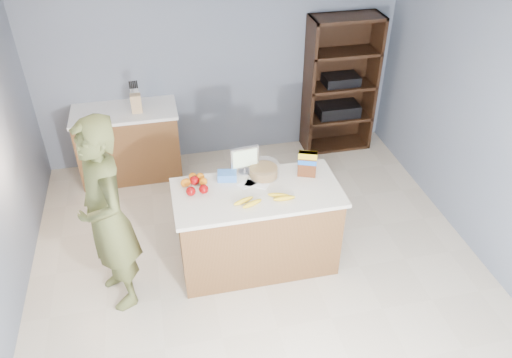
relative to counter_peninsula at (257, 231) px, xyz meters
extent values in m
cube|color=beige|center=(0.00, -0.30, -0.42)|extent=(4.50, 5.00, 0.02)
cube|color=slate|center=(0.00, 2.20, 0.83)|extent=(4.50, 0.02, 2.50)
cube|color=slate|center=(2.25, -0.30, 0.83)|extent=(0.02, 5.00, 2.50)
cube|color=white|center=(0.00, -0.30, 2.08)|extent=(4.50, 5.00, 0.02)
cube|color=brown|center=(0.00, 0.00, 0.01)|extent=(1.50, 0.70, 0.86)
cube|color=silver|center=(0.00, 0.00, 0.46)|extent=(1.56, 0.76, 0.04)
cube|color=black|center=(0.00, 0.00, -0.37)|extent=(1.46, 0.66, 0.10)
cube|color=brown|center=(-1.20, 1.90, 0.01)|extent=(1.20, 0.60, 0.86)
cube|color=white|center=(-1.20, 1.90, 0.46)|extent=(1.24, 0.62, 0.04)
cube|color=black|center=(1.55, 2.18, 0.48)|extent=(0.90, 0.04, 1.80)
cube|color=black|center=(1.12, 2.00, 0.48)|extent=(0.04, 0.40, 1.80)
cube|color=black|center=(1.98, 2.00, 0.48)|extent=(0.04, 0.40, 1.80)
cube|color=black|center=(1.55, 2.00, -0.40)|extent=(0.90, 0.40, 0.04)
cube|color=black|center=(1.55, 2.00, 0.03)|extent=(0.90, 0.40, 0.04)
cube|color=black|center=(1.55, 2.00, 0.48)|extent=(0.90, 0.40, 0.04)
cube|color=black|center=(1.55, 2.00, 0.93)|extent=(0.90, 0.40, 0.04)
cube|color=black|center=(1.55, 2.00, 1.36)|extent=(0.90, 0.40, 0.04)
cube|color=black|center=(1.55, 2.00, 0.13)|extent=(0.55, 0.32, 0.16)
cube|color=black|center=(1.55, 2.00, 0.56)|extent=(0.45, 0.30, 0.12)
imported|color=brown|center=(-1.34, -0.14, 0.52)|extent=(0.68, 0.80, 1.88)
cube|color=tan|center=(-1.04, 1.83, 0.59)|extent=(0.12, 0.10, 0.22)
cylinder|color=black|center=(-1.08, 1.83, 0.75)|extent=(0.02, 0.02, 0.09)
cylinder|color=black|center=(-1.06, 1.83, 0.75)|extent=(0.02, 0.02, 0.09)
cylinder|color=black|center=(-1.04, 1.83, 0.75)|extent=(0.02, 0.02, 0.09)
cylinder|color=black|center=(-1.02, 1.83, 0.75)|extent=(0.02, 0.02, 0.09)
cylinder|color=black|center=(-1.00, 1.83, 0.75)|extent=(0.02, 0.02, 0.09)
cube|color=white|center=(-0.05, 0.14, 0.49)|extent=(0.25, 0.20, 0.00)
cube|color=white|center=(0.02, 0.10, 0.49)|extent=(0.25, 0.21, 0.00)
ellipsoid|color=yellow|center=(-0.16, -0.15, 0.51)|extent=(0.21, 0.12, 0.05)
ellipsoid|color=yellow|center=(-0.09, -0.20, 0.51)|extent=(0.21, 0.12, 0.05)
ellipsoid|color=yellow|center=(0.17, -0.14, 0.51)|extent=(0.21, 0.11, 0.05)
ellipsoid|color=yellow|center=(0.21, -0.19, 0.51)|extent=(0.21, 0.05, 0.05)
sphere|color=#8D0508|center=(-0.55, 0.23, 0.53)|extent=(0.09, 0.09, 0.09)
sphere|color=#8D0508|center=(-0.48, 0.07, 0.53)|extent=(0.09, 0.09, 0.09)
sphere|color=#8D0508|center=(-0.60, 0.07, 0.53)|extent=(0.09, 0.09, 0.09)
sphere|color=orange|center=(-0.64, 0.21, 0.52)|extent=(0.08, 0.08, 0.08)
sphere|color=orange|center=(-0.56, 0.30, 0.52)|extent=(0.08, 0.08, 0.08)
sphere|color=orange|center=(-0.47, 0.20, 0.52)|extent=(0.08, 0.08, 0.08)
sphere|color=orange|center=(-0.49, 0.28, 0.52)|extent=(0.08, 0.08, 0.08)
sphere|color=orange|center=(-0.63, 0.22, 0.52)|extent=(0.08, 0.08, 0.08)
cube|color=blue|center=(-0.24, 0.24, 0.52)|extent=(0.20, 0.15, 0.08)
cylinder|color=#267219|center=(0.11, 0.23, 0.53)|extent=(0.27, 0.27, 0.09)
cylinder|color=white|center=(0.11, 0.23, 0.55)|extent=(0.30, 0.30, 0.13)
cylinder|color=silver|center=(-0.05, 0.32, 0.49)|extent=(0.12, 0.12, 0.01)
cylinder|color=silver|center=(-0.05, 0.32, 0.52)|extent=(0.02, 0.02, 0.05)
cube|color=silver|center=(-0.05, 0.32, 0.66)|extent=(0.28, 0.07, 0.22)
cube|color=yellow|center=(-0.05, 0.30, 0.66)|extent=(0.24, 0.03, 0.18)
cube|color=#592B14|center=(0.52, 0.14, 0.62)|extent=(0.19, 0.12, 0.26)
cube|color=yellow|center=(0.52, 0.14, 0.72)|extent=(0.19, 0.12, 0.06)
cube|color=blue|center=(0.52, 0.14, 0.65)|extent=(0.19, 0.12, 0.05)
camera|label=1|loc=(-0.80, -3.60, 3.24)|focal=35.00mm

